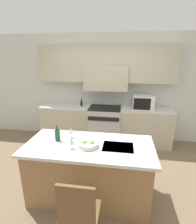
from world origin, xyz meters
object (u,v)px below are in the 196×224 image
range_stove (105,125)px  wine_glass_far (71,131)px  wine_bottle (57,135)px  oil_bottle_on_counter (81,103)px  island_chair (79,212)px  microwave (143,102)px  wine_glass_near (71,141)px  fruit_bowl (88,144)px

range_stove → wine_glass_far: 1.83m
wine_bottle → oil_bottle_on_counter: (-0.08, 1.86, 0.01)m
island_chair → oil_bottle_on_counter: (-0.64, 2.75, 0.47)m
microwave → wine_glass_near: size_ratio=2.76×
microwave → oil_bottle_on_counter: (-1.52, 0.00, -0.09)m
microwave → wine_glass_far: size_ratio=2.76×
oil_bottle_on_counter → microwave: bearing=-0.1°
range_stove → wine_glass_far: wine_glass_far is taller
range_stove → wine_glass_far: size_ratio=5.31×
microwave → island_chair: 2.94m
wine_glass_far → oil_bottle_on_counter: 1.75m
wine_glass_near → fruit_bowl: wine_glass_near is taller
range_stove → wine_glass_near: 2.14m
microwave → range_stove: bearing=-178.8°
range_stove → wine_glass_near: wine_glass_near is taller
microwave → wine_glass_far: (-1.27, -1.73, -0.08)m
range_stove → wine_glass_near: bearing=-96.7°
wine_bottle → microwave: bearing=52.1°
microwave → oil_bottle_on_counter: bearing=179.9°
microwave → wine_glass_near: bearing=-119.3°
wine_glass_near → oil_bottle_on_counter: 2.10m
microwave → wine_bottle: bearing=-127.9°
wine_glass_near → oil_bottle_on_counter: oil_bottle_on_counter is taller
microwave → fruit_bowl: 2.19m
island_chair → fruit_bowl: (-0.05, 0.77, 0.40)m
island_chair → wine_glass_near: (-0.27, 0.68, 0.48)m
fruit_bowl → microwave: bearing=64.6°
wine_glass_far → fruit_bowl: wine_glass_far is taller
wine_bottle → fruit_bowl: bearing=-13.3°
wine_bottle → wine_glass_far: wine_bottle is taller
wine_glass_near → wine_glass_far: bearing=108.3°
wine_bottle → wine_glass_far: 0.22m
wine_bottle → oil_bottle_on_counter: bearing=92.5°
range_stove → fruit_bowl: fruit_bowl is taller
island_chair → oil_bottle_on_counter: 2.86m
wine_bottle → wine_glass_near: wine_bottle is taller
island_chair → oil_bottle_on_counter: bearing=103.0°
microwave → fruit_bowl: (-0.94, -1.97, -0.16)m
range_stove → microwave: size_ratio=1.92×
island_chair → fruit_bowl: 0.87m
wine_bottle → wine_glass_near: (0.28, -0.21, 0.03)m
wine_glass_near → wine_glass_far: 0.36m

